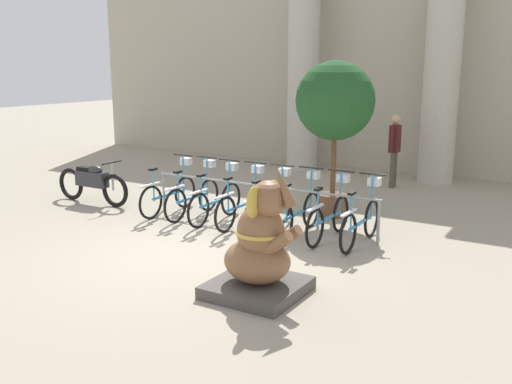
{
  "coord_description": "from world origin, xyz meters",
  "views": [
    {
      "loc": [
        5.25,
        -6.69,
        2.88
      ],
      "look_at": [
        0.91,
        0.5,
        1.0
      ],
      "focal_mm": 40.0,
      "sensor_mm": 36.0,
      "label": 1
    }
  ],
  "objects": [
    {
      "name": "ground_plane",
      "position": [
        0.0,
        0.0,
        0.0
      ],
      "size": [
        60.0,
        60.0,
        0.0
      ],
      "primitive_type": "plane",
      "color": "#9E937F"
    },
    {
      "name": "elephant_statue",
      "position": [
        1.76,
        -0.8,
        0.59
      ],
      "size": [
        1.13,
        1.13,
        1.76
      ],
      "color": "#4C4742",
      "rests_on": "ground_plane"
    },
    {
      "name": "bicycle_5",
      "position": [
        0.97,
        1.86,
        0.41
      ],
      "size": [
        0.48,
        1.7,
        1.11
      ],
      "color": "black",
      "rests_on": "ground_plane"
    },
    {
      "name": "bicycle_1",
      "position": [
        -1.32,
        1.87,
        0.41
      ],
      "size": [
        0.48,
        1.7,
        1.11
      ],
      "color": "black",
      "rests_on": "ground_plane"
    },
    {
      "name": "bicycle_0",
      "position": [
        -1.89,
        1.84,
        0.41
      ],
      "size": [
        0.48,
        1.7,
        1.11
      ],
      "color": "black",
      "rests_on": "ground_plane"
    },
    {
      "name": "bicycle_3",
      "position": [
        -0.17,
        1.83,
        0.41
      ],
      "size": [
        0.48,
        1.7,
        1.11
      ],
      "color": "black",
      "rests_on": "ground_plane"
    },
    {
      "name": "motorcycle",
      "position": [
        -3.79,
        1.61,
        0.46
      ],
      "size": [
        2.0,
        0.55,
        0.94
      ],
      "color": "black",
      "rests_on": "ground_plane"
    },
    {
      "name": "person_pedestrian",
      "position": [
        1.15,
        6.46,
        1.05
      ],
      "size": [
        0.23,
        0.47,
        1.74
      ],
      "color": "brown",
      "rests_on": "ground_plane"
    },
    {
      "name": "bicycle_4",
      "position": [
        0.4,
        1.83,
        0.41
      ],
      "size": [
        0.48,
        1.7,
        1.11
      ],
      "color": "black",
      "rests_on": "ground_plane"
    },
    {
      "name": "bicycle_2",
      "position": [
        -0.74,
        1.81,
        0.41
      ],
      "size": [
        0.48,
        1.7,
        1.11
      ],
      "color": "black",
      "rests_on": "ground_plane"
    },
    {
      "name": "bicycle_6",
      "position": [
        1.54,
        1.85,
        0.41
      ],
      "size": [
        0.48,
        1.7,
        1.11
      ],
      "color": "black",
      "rests_on": "ground_plane"
    },
    {
      "name": "potted_tree",
      "position": [
        0.95,
        3.31,
        2.14
      ],
      "size": [
        1.49,
        1.49,
        2.97
      ],
      "color": "brown",
      "rests_on": "ground_plane"
    },
    {
      "name": "bicycle_7",
      "position": [
        2.11,
        1.84,
        0.41
      ],
      "size": [
        0.48,
        1.7,
        1.11
      ],
      "color": "black",
      "rests_on": "ground_plane"
    },
    {
      "name": "bike_rack",
      "position": [
        0.11,
        1.95,
        0.62
      ],
      "size": [
        4.59,
        0.05,
        0.77
      ],
      "color": "gray",
      "rests_on": "ground_plane"
    },
    {
      "name": "building_facade",
      "position": [
        0.0,
        8.6,
        3.0
      ],
      "size": [
        20.0,
        0.2,
        6.0
      ],
      "color": "#B2A893",
      "rests_on": "ground_plane"
    },
    {
      "name": "column_left",
      "position": [
        -1.86,
        7.6,
        2.62
      ],
      "size": [
        1.07,
        1.07,
        5.16
      ],
      "color": "#BCB7A8",
      "rests_on": "ground_plane"
    },
    {
      "name": "column_right",
      "position": [
        1.86,
        7.6,
        2.62
      ],
      "size": [
        1.07,
        1.07,
        5.16
      ],
      "color": "#BCB7A8",
      "rests_on": "ground_plane"
    }
  ]
}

